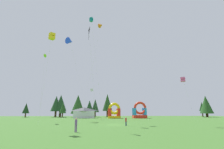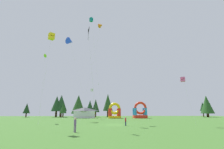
{
  "view_description": "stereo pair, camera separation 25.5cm",
  "coord_description": "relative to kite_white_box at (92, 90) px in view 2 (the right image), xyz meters",
  "views": [
    {
      "loc": [
        -2.52,
        -35.09,
        2.7
      ],
      "look_at": [
        0.0,
        8.55,
        12.02
      ],
      "focal_mm": 27.41,
      "sensor_mm": 36.0,
      "label": 1
    },
    {
      "loc": [
        -2.26,
        -35.1,
        2.7
      ],
      "look_at": [
        0.0,
        8.55,
        12.02
      ],
      "focal_mm": 27.41,
      "sensor_mm": 36.0,
      "label": 2
    }
  ],
  "objects": [
    {
      "name": "ground_plane",
      "position": [
        6.16,
        -24.48,
        -9.82
      ],
      "size": [
        120.0,
        120.0,
        0.0
      ],
      "primitive_type": "plane",
      "color": "#3D6B28"
    },
    {
      "name": "kite_white_box",
      "position": [
        0.0,
        0.0,
        0.0
      ],
      "size": [
        2.48,
        3.24,
        10.3
      ],
      "color": "white",
      "rests_on": "ground_plane"
    },
    {
      "name": "kite_blue_delta",
      "position": [
        -7.5,
        -4.65,
        15.96
      ],
      "size": [
        9.41,
        7.43,
        27.02
      ],
      "color": "blue",
      "rests_on": "ground_plane"
    },
    {
      "name": "kite_pink_box",
      "position": [
        19.51,
        -27.34,
        -1.07
      ],
      "size": [
        1.93,
        1.43,
        9.2
      ],
      "color": "#EA599E",
      "rests_on": "ground_plane"
    },
    {
      "name": "kite_teal_box",
      "position": [
        0.49,
        -17.66,
        16.71
      ],
      "size": [
        3.9,
        3.56,
        27.15
      ],
      "color": "#0C7F7A",
      "rests_on": "ground_plane"
    },
    {
      "name": "kite_lime_parafoil",
      "position": [
        -12.1,
        -14.01,
        7.63
      ],
      "size": [
        2.85,
        7.68,
        17.98
      ],
      "color": "#8CD826",
      "rests_on": "ground_plane"
    },
    {
      "name": "kite_yellow_box",
      "position": [
        -4.89,
        -32.39,
        5.1
      ],
      "size": [
        2.63,
        3.15,
        15.47
      ],
      "color": "yellow",
      "rests_on": "ground_plane"
    },
    {
      "name": "kite_orange_delta",
      "position": [
        3.04,
        -15.22,
        16.49
      ],
      "size": [
        5.16,
        5.15,
        27.01
      ],
      "color": "orange",
      "rests_on": "ground_plane"
    },
    {
      "name": "kite_black_diamond",
      "position": [
        1.0,
        -30.54,
        7.16
      ],
      "size": [
        2.04,
        3.26,
        17.66
      ],
      "color": "black",
      "rests_on": "ground_plane"
    },
    {
      "name": "person_midfield",
      "position": [
        0.29,
        -36.32,
        -8.73
      ],
      "size": [
        0.43,
        0.43,
        1.83
      ],
      "rotation": [
        0.0,
        0.0,
        3.71
      ],
      "color": "#724C8C",
      "rests_on": "ground_plane"
    },
    {
      "name": "person_far_side",
      "position": [
        8.09,
        -27.18,
        -8.86
      ],
      "size": [
        0.39,
        0.39,
        1.61
      ],
      "rotation": [
        0.0,
        0.0,
        0.66
      ],
      "color": "navy",
      "rests_on": "ground_plane"
    },
    {
      "name": "inflatable_yellow_castle",
      "position": [
        8.22,
        5.87,
        -7.7
      ],
      "size": [
        4.59,
        4.4,
        5.73
      ],
      "color": "yellow",
      "rests_on": "ground_plane"
    },
    {
      "name": "inflatable_orange_dome",
      "position": [
        18.04,
        6.45,
        -7.64
      ],
      "size": [
        5.02,
        3.87,
        6.16
      ],
      "color": "red",
      "rests_on": "ground_plane"
    },
    {
      "name": "festival_tent",
      "position": [
        -3.12,
        7.55,
        -7.8
      ],
      "size": [
        7.76,
        3.46,
        4.04
      ],
      "color": "silver",
      "rests_on": "ground_plane"
    },
    {
      "name": "tree_row_0",
      "position": [
        -29.39,
        18.22,
        -6.03
      ],
      "size": [
        2.93,
        2.93,
        5.98
      ],
      "color": "#4C331E",
      "rests_on": "ground_plane"
    },
    {
      "name": "tree_row_1",
      "position": [
        -17.02,
        19.77,
        -3.93
      ],
      "size": [
        4.67,
        4.67,
        9.36
      ],
      "color": "#4C331E",
      "rests_on": "ground_plane"
    },
    {
      "name": "tree_row_2",
      "position": [
        -15.19,
        20.51,
        -3.62
      ],
      "size": [
        5.36,
        5.36,
        9.88
      ],
      "color": "#4C331E",
      "rests_on": "ground_plane"
    },
    {
      "name": "tree_row_3",
      "position": [
        -13.17,
        16.28,
        -5.92
      ],
      "size": [
        2.88,
        2.88,
        6.15
      ],
      "color": "#4C331E",
      "rests_on": "ground_plane"
    },
    {
      "name": "tree_row_4",
      "position": [
        -6.72,
        15.88,
        -4.34
      ],
      "size": [
        5.93,
        5.93,
        9.49
      ],
      "color": "#4C331E",
      "rests_on": "ground_plane"
    },
    {
      "name": "tree_row_5",
      "position": [
        -1.93,
        18.41,
        -5.18
      ],
      "size": [
        3.73,
        3.73,
        7.32
      ],
      "color": "#4C331E",
      "rests_on": "ground_plane"
    },
    {
      "name": "tree_row_6",
      "position": [
        0.59,
        19.02,
        -4.82
      ],
      "size": [
        3.47,
        3.47,
        7.96
      ],
      "color": "#4C331E",
      "rests_on": "ground_plane"
    },
    {
      "name": "tree_row_7",
      "position": [
        6.14,
        20.82,
        -3.31
      ],
      "size": [
        4.53,
        4.53,
        10.45
      ],
      "color": "#4C331E",
      "rests_on": "ground_plane"
    },
    {
      "name": "tree_row_8",
      "position": [
        50.45,
        19.32,
        -5.21
      ],
      "size": [
        2.67,
        2.67,
        6.69
      ],
      "color": "#4C331E",
      "rests_on": "ground_plane"
    },
    {
      "name": "tree_row_9",
      "position": [
        50.6,
        16.17,
        -4.3
      ],
      "size": [
        5.7,
        5.7,
        9.51
      ],
      "color": "#4C331E",
      "rests_on": "ground_plane"
    }
  ]
}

